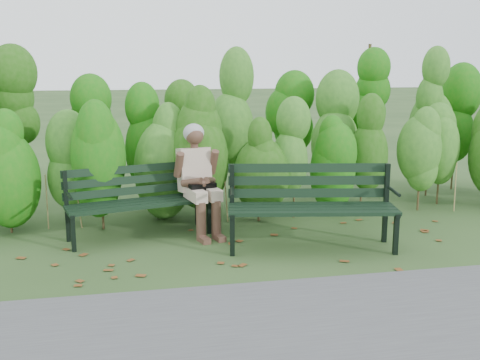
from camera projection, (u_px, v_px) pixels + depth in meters
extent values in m
plane|color=#2A451E|center=(246.00, 251.00, 6.31)|extent=(80.00, 80.00, 0.00)
cube|color=#474749|center=(306.00, 346.00, 4.20)|extent=(60.00, 2.50, 0.01)
cylinder|color=#47381E|center=(8.00, 201.00, 6.95)|extent=(0.03, 0.03, 0.80)
ellipsoid|color=#157010|center=(3.00, 150.00, 6.82)|extent=(0.64, 0.64, 1.44)
cylinder|color=#47381E|center=(59.00, 199.00, 7.07)|extent=(0.03, 0.03, 0.80)
ellipsoid|color=#157010|center=(56.00, 149.00, 6.94)|extent=(0.64, 0.64, 1.44)
cylinder|color=#47381E|center=(109.00, 197.00, 7.19)|extent=(0.03, 0.03, 0.80)
ellipsoid|color=#157010|center=(106.00, 147.00, 7.05)|extent=(0.64, 0.64, 1.44)
cylinder|color=#47381E|center=(157.00, 194.00, 7.30)|extent=(0.03, 0.03, 0.80)
ellipsoid|color=#157010|center=(155.00, 146.00, 7.17)|extent=(0.64, 0.64, 1.44)
cylinder|color=#47381E|center=(203.00, 192.00, 7.42)|extent=(0.03, 0.03, 0.80)
ellipsoid|color=#157010|center=(203.00, 144.00, 7.29)|extent=(0.64, 0.64, 1.44)
cylinder|color=#47381E|center=(249.00, 190.00, 7.54)|extent=(0.03, 0.03, 0.80)
ellipsoid|color=#157010|center=(249.00, 143.00, 7.40)|extent=(0.64, 0.64, 1.44)
cylinder|color=#47381E|center=(292.00, 188.00, 7.65)|extent=(0.03, 0.03, 0.80)
ellipsoid|color=#157010|center=(293.00, 142.00, 7.52)|extent=(0.64, 0.64, 1.44)
cylinder|color=#47381E|center=(335.00, 187.00, 7.77)|extent=(0.03, 0.03, 0.80)
ellipsoid|color=#157010|center=(336.00, 141.00, 7.64)|extent=(0.64, 0.64, 1.44)
cylinder|color=#47381E|center=(376.00, 185.00, 7.88)|extent=(0.03, 0.03, 0.80)
ellipsoid|color=#157010|center=(378.00, 140.00, 7.75)|extent=(0.64, 0.64, 1.44)
cylinder|color=#47381E|center=(416.00, 183.00, 8.00)|extent=(0.03, 0.03, 0.80)
ellipsoid|color=#157010|center=(419.00, 138.00, 7.87)|extent=(0.64, 0.64, 1.44)
cylinder|color=#47381E|center=(455.00, 181.00, 8.12)|extent=(0.03, 0.03, 0.80)
ellipsoid|color=#157010|center=(458.00, 137.00, 7.99)|extent=(0.64, 0.64, 1.44)
cylinder|color=#47381E|center=(26.00, 174.00, 7.89)|extent=(0.04, 0.04, 1.10)
ellipsoid|color=#1D580E|center=(21.00, 111.00, 7.71)|extent=(0.70, 0.70, 1.98)
cylinder|color=#47381E|center=(82.00, 172.00, 8.04)|extent=(0.04, 0.04, 1.10)
ellipsoid|color=#1D580E|center=(79.00, 110.00, 7.86)|extent=(0.70, 0.70, 1.98)
cylinder|color=#47381E|center=(137.00, 170.00, 8.19)|extent=(0.04, 0.04, 1.10)
ellipsoid|color=#1D580E|center=(134.00, 109.00, 8.01)|extent=(0.70, 0.70, 1.98)
cylinder|color=#47381E|center=(189.00, 168.00, 8.33)|extent=(0.04, 0.04, 1.10)
ellipsoid|color=#1D580E|center=(188.00, 108.00, 8.15)|extent=(0.70, 0.70, 1.98)
cylinder|color=#47381E|center=(240.00, 166.00, 8.48)|extent=(0.04, 0.04, 1.10)
ellipsoid|color=#1D580E|center=(240.00, 108.00, 8.30)|extent=(0.70, 0.70, 1.98)
cylinder|color=#47381E|center=(289.00, 164.00, 8.63)|extent=(0.04, 0.04, 1.10)
ellipsoid|color=#1D580E|center=(290.00, 107.00, 8.45)|extent=(0.70, 0.70, 1.98)
cylinder|color=#47381E|center=(336.00, 163.00, 8.77)|extent=(0.04, 0.04, 1.10)
ellipsoid|color=#1D580E|center=(338.00, 106.00, 8.59)|extent=(0.70, 0.70, 1.98)
cylinder|color=#47381E|center=(382.00, 161.00, 8.92)|extent=(0.04, 0.04, 1.10)
ellipsoid|color=#1D580E|center=(385.00, 105.00, 8.74)|extent=(0.70, 0.70, 1.98)
cylinder|color=#47381E|center=(426.00, 159.00, 9.06)|extent=(0.04, 0.04, 1.10)
ellipsoid|color=#1D580E|center=(430.00, 105.00, 8.88)|extent=(0.70, 0.70, 1.98)
cylinder|color=#47381E|center=(469.00, 158.00, 9.21)|extent=(0.04, 0.04, 1.10)
ellipsoid|color=#1D580E|center=(473.00, 104.00, 9.03)|extent=(0.70, 0.70, 1.98)
cube|color=brown|center=(171.00, 255.00, 6.18)|extent=(0.10, 0.11, 0.01)
cube|color=brown|center=(50.00, 237.00, 6.83)|extent=(0.11, 0.11, 0.01)
cube|color=brown|center=(456.00, 270.00, 5.75)|extent=(0.10, 0.08, 0.01)
cube|color=brown|center=(372.00, 241.00, 6.68)|extent=(0.10, 0.11, 0.01)
cube|color=brown|center=(363.00, 284.00, 5.36)|extent=(0.11, 0.11, 0.01)
cube|color=brown|center=(145.00, 300.00, 5.01)|extent=(0.11, 0.11, 0.01)
cube|color=brown|center=(84.00, 244.00, 6.55)|extent=(0.10, 0.09, 0.01)
cube|color=brown|center=(347.00, 223.00, 7.41)|extent=(0.11, 0.11, 0.01)
cube|color=brown|center=(143.00, 264.00, 5.91)|extent=(0.10, 0.08, 0.01)
cube|color=brown|center=(425.00, 247.00, 6.44)|extent=(0.11, 0.11, 0.01)
cube|color=brown|center=(216.00, 233.00, 7.00)|extent=(0.10, 0.11, 0.01)
cube|color=brown|center=(401.00, 228.00, 7.21)|extent=(0.10, 0.11, 0.01)
cube|color=brown|center=(283.00, 285.00, 5.36)|extent=(0.11, 0.11, 0.01)
cube|color=brown|center=(135.00, 247.00, 6.46)|extent=(0.09, 0.10, 0.01)
cube|color=brown|center=(84.00, 235.00, 6.89)|extent=(0.11, 0.11, 0.01)
cube|color=brown|center=(328.00, 223.00, 7.41)|extent=(0.09, 0.10, 0.01)
cube|color=brown|center=(143.00, 232.00, 7.01)|extent=(0.11, 0.11, 0.01)
cube|color=brown|center=(160.00, 291.00, 5.20)|extent=(0.11, 0.10, 0.01)
cube|color=brown|center=(137.00, 251.00, 6.32)|extent=(0.11, 0.09, 0.01)
cube|color=brown|center=(371.00, 245.00, 6.53)|extent=(0.11, 0.10, 0.01)
cube|color=brown|center=(361.00, 257.00, 6.12)|extent=(0.10, 0.08, 0.01)
cube|color=brown|center=(328.00, 242.00, 6.63)|extent=(0.09, 0.07, 0.01)
cube|color=brown|center=(416.00, 243.00, 6.60)|extent=(0.11, 0.11, 0.01)
cube|color=brown|center=(20.00, 281.00, 5.43)|extent=(0.11, 0.11, 0.01)
cube|color=brown|center=(79.00, 299.00, 5.04)|extent=(0.11, 0.11, 0.01)
cube|color=brown|center=(176.00, 265.00, 5.87)|extent=(0.11, 0.10, 0.01)
cube|color=brown|center=(181.00, 277.00, 5.55)|extent=(0.07, 0.09, 0.01)
cube|color=brown|center=(375.00, 266.00, 5.85)|extent=(0.11, 0.11, 0.01)
cube|color=brown|center=(406.00, 230.00, 7.09)|extent=(0.11, 0.09, 0.01)
cube|color=brown|center=(142.00, 241.00, 6.67)|extent=(0.11, 0.11, 0.01)
cube|color=brown|center=(283.00, 228.00, 7.18)|extent=(0.09, 0.10, 0.01)
cube|color=brown|center=(469.00, 231.00, 7.07)|extent=(0.10, 0.08, 0.01)
cube|color=brown|center=(120.00, 258.00, 6.08)|extent=(0.11, 0.11, 0.01)
cube|color=black|center=(144.00, 207.00, 6.57)|extent=(1.68, 0.51, 0.04)
cube|color=black|center=(141.00, 205.00, 6.67)|extent=(1.68, 0.51, 0.04)
cube|color=black|center=(138.00, 202.00, 6.78)|extent=(1.68, 0.51, 0.04)
cube|color=black|center=(136.00, 200.00, 6.88)|extent=(1.68, 0.51, 0.04)
cube|color=black|center=(134.00, 190.00, 6.94)|extent=(1.67, 0.46, 0.10)
cube|color=black|center=(133.00, 180.00, 6.92)|extent=(1.67, 0.46, 0.10)
cube|color=black|center=(132.00, 169.00, 6.91)|extent=(1.67, 0.46, 0.10)
cube|color=black|center=(73.00, 233.00, 6.26)|extent=(0.06, 0.06, 0.43)
cube|color=black|center=(67.00, 207.00, 6.58)|extent=(0.06, 0.06, 0.85)
cube|color=black|center=(70.00, 212.00, 6.39)|extent=(0.16, 0.47, 0.04)
cylinder|color=black|center=(69.00, 196.00, 6.31)|extent=(0.12, 0.35, 0.03)
cube|color=black|center=(209.00, 217.00, 6.94)|extent=(0.06, 0.06, 0.43)
cube|color=black|center=(197.00, 193.00, 7.26)|extent=(0.06, 0.06, 0.85)
cube|color=black|center=(203.00, 198.00, 7.07)|extent=(0.16, 0.47, 0.04)
cylinder|color=black|center=(204.00, 183.00, 6.98)|extent=(0.12, 0.35, 0.03)
cube|color=black|center=(315.00, 213.00, 6.11)|extent=(1.88, 0.44, 0.04)
cube|color=black|center=(313.00, 210.00, 6.24)|extent=(1.88, 0.44, 0.04)
cube|color=black|center=(311.00, 207.00, 6.36)|extent=(1.88, 0.44, 0.04)
cube|color=black|center=(310.00, 205.00, 6.49)|extent=(1.88, 0.44, 0.04)
cube|color=black|center=(309.00, 193.00, 6.56)|extent=(1.87, 0.39, 0.11)
cube|color=black|center=(309.00, 180.00, 6.55)|extent=(1.87, 0.39, 0.11)
cube|color=black|center=(309.00, 168.00, 6.54)|extent=(1.87, 0.39, 0.11)
cube|color=black|center=(232.00, 235.00, 6.13)|extent=(0.06, 0.06, 0.47)
cube|color=black|center=(232.00, 204.00, 6.52)|extent=(0.06, 0.06, 0.94)
cube|color=black|center=(232.00, 211.00, 6.29)|extent=(0.14, 0.52, 0.04)
cylinder|color=black|center=(232.00, 192.00, 6.19)|extent=(0.11, 0.39, 0.04)
cube|color=black|center=(396.00, 234.00, 6.16)|extent=(0.06, 0.06, 0.47)
cube|color=black|center=(386.00, 203.00, 6.55)|extent=(0.06, 0.06, 0.94)
cube|color=black|center=(392.00, 210.00, 6.32)|extent=(0.14, 0.52, 0.04)
cylinder|color=black|center=(394.00, 191.00, 6.22)|extent=(0.11, 0.39, 0.04)
cube|color=tan|center=(195.00, 194.00, 6.76)|extent=(0.25, 0.48, 0.14)
cube|color=tan|center=(210.00, 193.00, 6.84)|extent=(0.25, 0.48, 0.14)
cylinder|color=brown|center=(201.00, 221.00, 6.66)|extent=(0.14, 0.14, 0.47)
cylinder|color=brown|center=(216.00, 219.00, 6.74)|extent=(0.14, 0.14, 0.47)
cube|color=brown|center=(204.00, 240.00, 6.62)|extent=(0.15, 0.23, 0.06)
cube|color=brown|center=(219.00, 238.00, 6.70)|extent=(0.15, 0.23, 0.06)
cube|color=tan|center=(194.00, 169.00, 7.01)|extent=(0.44, 0.36, 0.56)
cylinder|color=brown|center=(194.00, 147.00, 6.93)|extent=(0.10, 0.10, 0.11)
sphere|color=brown|center=(194.00, 135.00, 6.89)|extent=(0.23, 0.23, 0.23)
ellipsoid|color=gray|center=(194.00, 133.00, 6.91)|extent=(0.26, 0.25, 0.24)
cylinder|color=brown|center=(179.00, 165.00, 6.82)|extent=(0.15, 0.24, 0.33)
cylinder|color=brown|center=(213.00, 162.00, 7.01)|extent=(0.15, 0.24, 0.33)
cylinder|color=brown|center=(192.00, 182.00, 6.78)|extent=(0.28, 0.25, 0.14)
cylinder|color=brown|center=(209.00, 181.00, 6.88)|extent=(0.20, 0.30, 0.14)
sphere|color=brown|center=(203.00, 184.00, 6.78)|extent=(0.12, 0.12, 0.12)
cube|color=black|center=(203.00, 190.00, 6.80)|extent=(0.35, 0.20, 0.17)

